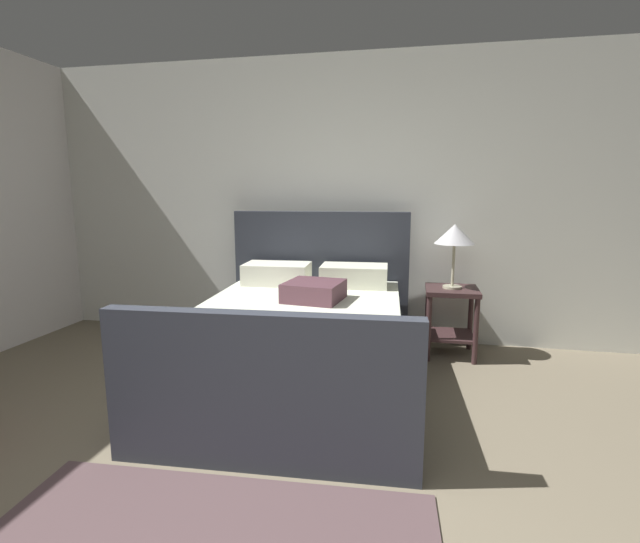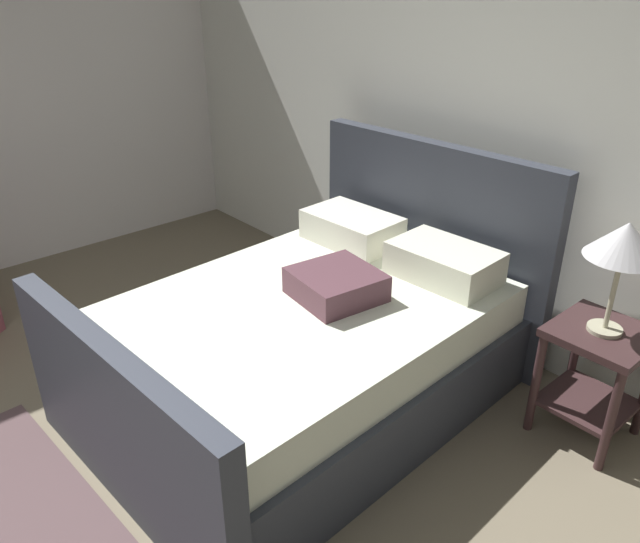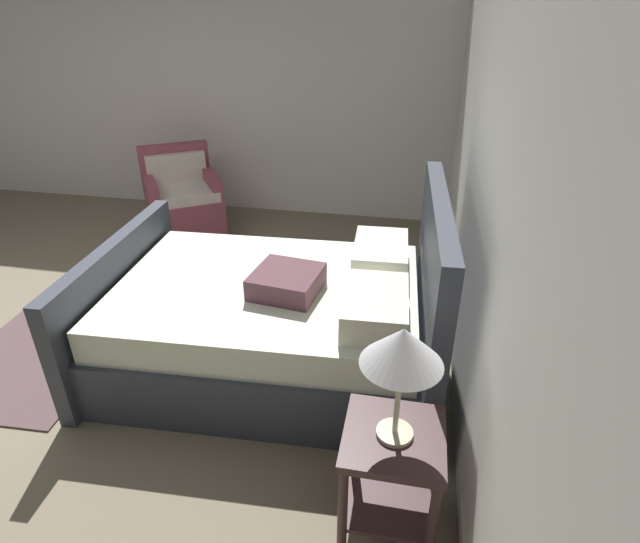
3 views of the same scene
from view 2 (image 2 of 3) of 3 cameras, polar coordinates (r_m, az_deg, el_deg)
The scene contains 4 objects.
wall_back at distance 3.69m, azimuth 17.03°, elevation 12.45°, with size 6.21×0.12×2.67m, color silver.
bed at distance 3.32m, azimuth -0.74°, elevation -6.34°, with size 1.73×2.27×1.24m.
nightstand_right at distance 3.34m, azimuth 23.92°, elevation -7.84°, with size 0.44×0.44×0.60m.
table_lamp_right at distance 3.04m, azimuth 26.14°, elevation 2.35°, with size 0.34×0.34×0.55m.
Camera 2 is at (1.88, 0.32, 2.16)m, focal length 34.96 mm.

